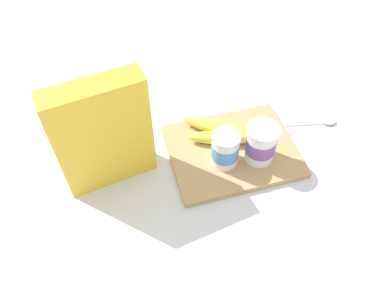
# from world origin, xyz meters

# --- Properties ---
(ground_plane) EXTENTS (2.40, 2.40, 0.00)m
(ground_plane) POSITION_xyz_m (0.00, 0.00, 0.00)
(ground_plane) COLOR silver
(cutting_board) EXTENTS (0.30, 0.24, 0.02)m
(cutting_board) POSITION_xyz_m (0.00, 0.00, 0.01)
(cutting_board) COLOR tan
(cutting_board) RESTS_ON ground_plane
(cereal_box) EXTENTS (0.21, 0.09, 0.27)m
(cereal_box) POSITION_xyz_m (0.29, -0.02, 0.14)
(cereal_box) COLOR yellow
(cereal_box) RESTS_ON ground_plane
(yogurt_cup_front) EXTENTS (0.08, 0.08, 0.10)m
(yogurt_cup_front) POSITION_xyz_m (-0.05, 0.04, 0.07)
(yogurt_cup_front) COLOR white
(yogurt_cup_front) RESTS_ON cutting_board
(yogurt_cup_back) EXTENTS (0.06, 0.06, 0.09)m
(yogurt_cup_back) POSITION_xyz_m (0.03, 0.03, 0.06)
(yogurt_cup_back) COLOR white
(yogurt_cup_back) RESTS_ON cutting_board
(banana_bunch) EXTENTS (0.17, 0.14, 0.04)m
(banana_bunch) POSITION_xyz_m (0.02, -0.04, 0.03)
(banana_bunch) COLOR yellow
(banana_bunch) RESTS_ON cutting_board
(spoon) EXTENTS (0.13, 0.04, 0.01)m
(spoon) POSITION_xyz_m (-0.25, -0.03, 0.01)
(spoon) COLOR silver
(spoon) RESTS_ON ground_plane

